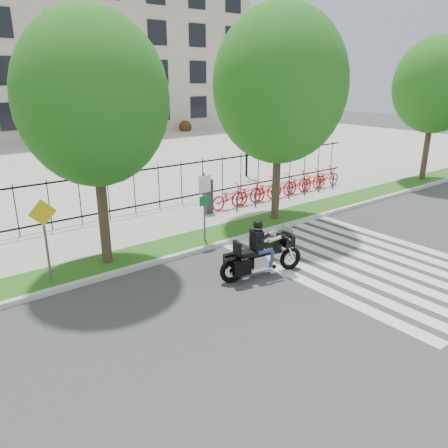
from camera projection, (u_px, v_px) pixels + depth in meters
ground at (256, 307)px, 11.62m from camera, size 120.00×120.00×0.00m
curb at (174, 257)px, 14.65m from camera, size 60.00×0.20×0.15m
grass_verge at (161, 249)px, 15.29m from camera, size 60.00×1.50×0.15m
sidewalk at (129, 231)px, 17.16m from camera, size 60.00×3.50×0.15m
plaza at (15, 164)px, 30.28m from camera, size 80.00×34.00×0.10m
crosswalk_stripes at (364, 262)px, 14.42m from camera, size 5.70×8.00×0.01m
iron_fence at (108, 195)px, 18.12m from camera, size 30.00×0.06×2.00m
lamp_post_right at (247, 124)px, 25.38m from camera, size 1.06×0.70×4.25m
street_tree_1 at (93, 99)px, 12.49m from camera, size 4.39×4.39×7.58m
street_tree_2 at (280, 85)px, 16.76m from camera, size 5.23×5.23×8.36m
street_tree_3 at (436, 85)px, 23.73m from camera, size 4.51×4.51×7.83m
bike_share_station at (281, 186)px, 21.51m from camera, size 8.99×0.89×1.50m
sign_pole_regulatory at (205, 198)px, 15.43m from camera, size 0.50×0.09×2.50m
sign_pole_warning at (45, 230)px, 12.22m from camera, size 0.78×0.09×2.49m
motorcycle_rider at (262, 253)px, 13.22m from camera, size 2.81×1.14×2.19m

